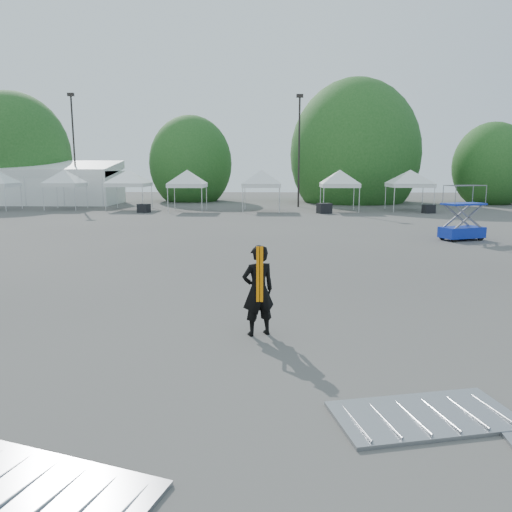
{
  "coord_description": "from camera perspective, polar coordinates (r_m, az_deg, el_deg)",
  "views": [
    {
      "loc": [
        0.89,
        -13.15,
        3.46
      ],
      "look_at": [
        0.43,
        -0.94,
        1.3
      ],
      "focal_mm": 35.0,
      "sensor_mm": 36.0,
      "label": 1
    }
  ],
  "objects": [
    {
      "name": "tree_mid_e",
      "position": [
        52.8,
        11.21,
        11.32
      ],
      "size": [
        5.12,
        5.12,
        7.79
      ],
      "color": "#382314",
      "rests_on": "ground"
    },
    {
      "name": "tent_b",
      "position": [
        45.61,
        -21.07,
        8.85
      ],
      "size": [
        4.04,
        4.04,
        3.88
      ],
      "color": "silver",
      "rests_on": "ground"
    },
    {
      "name": "tent_f",
      "position": [
        41.2,
        9.56,
        9.32
      ],
      "size": [
        4.22,
        4.22,
        3.88
      ],
      "color": "silver",
      "rests_on": "ground"
    },
    {
      "name": "ground",
      "position": [
        13.63,
        -1.66,
        -4.69
      ],
      "size": [
        120.0,
        120.0,
        0.0
      ],
      "primitive_type": "plane",
      "color": "#474442",
      "rests_on": "ground"
    },
    {
      "name": "scissor_lift",
      "position": [
        26.14,
        22.6,
        4.6
      ],
      "size": [
        2.29,
        1.71,
        2.66
      ],
      "rotation": [
        0.0,
        0.0,
        0.38
      ],
      "color": "navy",
      "rests_on": "ground"
    },
    {
      "name": "tent_c",
      "position": [
        43.81,
        -14.39,
        9.18
      ],
      "size": [
        4.65,
        4.65,
        3.88
      ],
      "color": "silver",
      "rests_on": "ground"
    },
    {
      "name": "light_pole_west",
      "position": [
        50.85,
        -20.11,
        12.02
      ],
      "size": [
        0.6,
        0.25,
        10.3
      ],
      "color": "black",
      "rests_on": "ground"
    },
    {
      "name": "tree_mid_w",
      "position": [
        53.89,
        -7.46,
        10.43
      ],
      "size": [
        4.16,
        4.16,
        6.33
      ],
      "color": "#382314",
      "rests_on": "ground"
    },
    {
      "name": "crate_east",
      "position": [
        41.22,
        19.13,
        5.11
      ],
      "size": [
        0.98,
        0.83,
        0.66
      ],
      "primitive_type": "cube",
      "rotation": [
        0.0,
        0.0,
        0.22
      ],
      "color": "black",
      "rests_on": "ground"
    },
    {
      "name": "tent_g",
      "position": [
        43.04,
        17.21,
        9.04
      ],
      "size": [
        4.72,
        4.72,
        3.88
      ],
      "color": "silver",
      "rests_on": "ground"
    },
    {
      "name": "man",
      "position": [
        10.35,
        0.24,
        -3.95
      ],
      "size": [
        0.82,
        0.7,
        1.91
      ],
      "rotation": [
        0.0,
        0.0,
        3.55
      ],
      "color": "black",
      "rests_on": "ground"
    },
    {
      "name": "tree_far_e",
      "position": [
        54.41,
        25.34,
        9.24
      ],
      "size": [
        3.84,
        3.84,
        5.84
      ],
      "color": "#382314",
      "rests_on": "ground"
    },
    {
      "name": "tree_far_w",
      "position": [
        57.8,
        -26.0,
        10.09
      ],
      "size": [
        4.8,
        4.8,
        7.3
      ],
      "color": "#382314",
      "rests_on": "ground"
    },
    {
      "name": "barrier_mid",
      "position": [
        7.71,
        18.66,
        -16.85
      ],
      "size": [
        2.74,
        1.79,
        0.08
      ],
      "rotation": [
        0.0,
        0.0,
        0.23
      ],
      "color": "#919498",
      "rests_on": "ground"
    },
    {
      "name": "light_pole_east",
      "position": [
        45.25,
        4.95,
        12.58
      ],
      "size": [
        0.6,
        0.25,
        9.8
      ],
      "color": "black",
      "rests_on": "ground"
    },
    {
      "name": "tent_e",
      "position": [
        40.77,
        0.66,
        9.45
      ],
      "size": [
        4.39,
        4.39,
        3.88
      ],
      "color": "silver",
      "rests_on": "ground"
    },
    {
      "name": "crate_west",
      "position": [
        40.39,
        -12.7,
        5.34
      ],
      "size": [
        1.03,
        0.91,
        0.68
      ],
      "primitive_type": "cube",
      "rotation": [
        0.0,
        0.0,
        -0.31
      ],
      "color": "black",
      "rests_on": "ground"
    },
    {
      "name": "crate_mid",
      "position": [
        39.09,
        7.81,
        5.42
      ],
      "size": [
        1.22,
        1.1,
        0.78
      ],
      "primitive_type": "cube",
      "rotation": [
        0.0,
        0.0,
        0.37
      ],
      "color": "black",
      "rests_on": "ground"
    },
    {
      "name": "marquee",
      "position": [
        53.34,
        -23.48,
        7.59
      ],
      "size": [
        15.0,
        6.25,
        4.23
      ],
      "color": "white",
      "rests_on": "ground"
    },
    {
      "name": "barrier_left",
      "position": [
        6.34,
        -23.25,
        -23.49
      ],
      "size": [
        2.74,
        1.93,
        0.08
      ],
      "rotation": [
        0.0,
        0.0,
        -0.31
      ],
      "color": "#919498",
      "rests_on": "ground"
    },
    {
      "name": "tent_d",
      "position": [
        40.95,
        -7.88,
        9.36
      ],
      "size": [
        4.08,
        4.08,
        3.88
      ],
      "color": "silver",
      "rests_on": "ground"
    }
  ]
}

